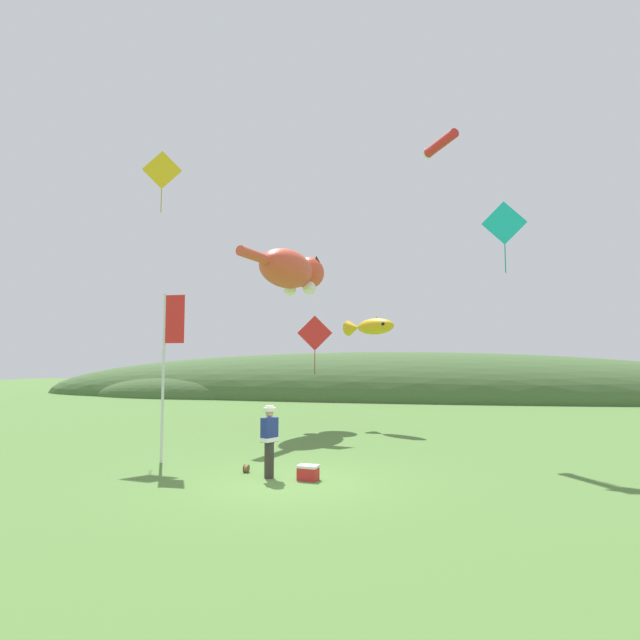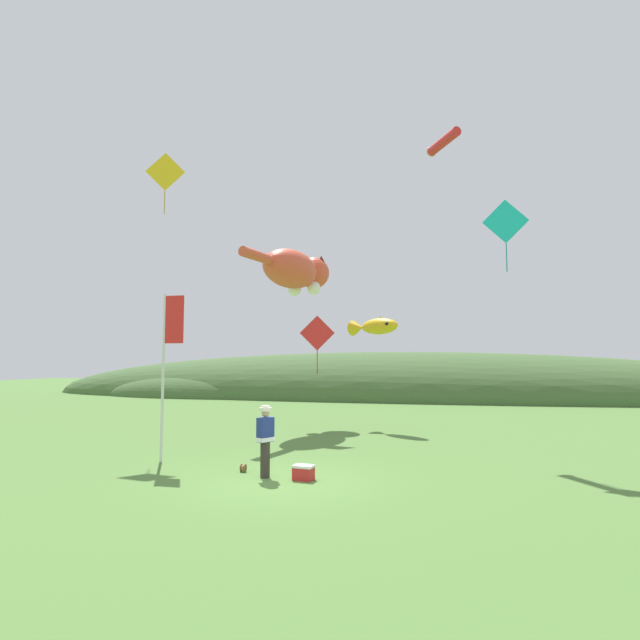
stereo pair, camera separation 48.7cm
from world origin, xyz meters
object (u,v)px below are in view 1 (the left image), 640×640
at_px(kite_spool, 246,468).
at_px(festival_banner_pole, 168,351).
at_px(kite_fish_windsock, 370,327).
at_px(kite_tube_streamer, 440,144).
at_px(kite_diamond_teal, 504,223).
at_px(kite_diamond_red, 315,333).
at_px(festival_attendant, 269,439).
at_px(kite_diamond_gold, 162,170).
at_px(picnic_cooler, 308,473).
at_px(kite_giant_cat, 292,271).

xyz_separation_m(kite_spool, festival_banner_pole, (-2.66, 0.65, 3.08)).
bearing_deg(kite_fish_windsock, festival_banner_pole, -119.17).
height_order(festival_banner_pole, kite_tube_streamer, kite_tube_streamer).
distance_m(kite_spool, kite_diamond_teal, 10.76).
relative_size(kite_tube_streamer, kite_diamond_red, 0.82).
relative_size(festival_attendant, kite_diamond_red, 0.79).
distance_m(festival_attendant, kite_fish_windsock, 10.57).
bearing_deg(kite_fish_windsock, kite_spool, -103.36).
distance_m(kite_diamond_red, kite_diamond_gold, 8.46).
bearing_deg(festival_attendant, kite_fish_windsock, 81.53).
height_order(kite_tube_streamer, kite_diamond_red, kite_tube_streamer).
bearing_deg(kite_spool, picnic_cooler, -15.25).
bearing_deg(kite_diamond_teal, kite_tube_streamer, 123.48).
xyz_separation_m(festival_banner_pole, kite_diamond_teal, (9.78, 3.13, 4.05)).
bearing_deg(kite_diamond_teal, festival_banner_pole, -162.26).
bearing_deg(kite_fish_windsock, kite_giant_cat, -177.15).
bearing_deg(festival_banner_pole, kite_giant_cat, 81.19).
relative_size(kite_fish_windsock, kite_diamond_red, 1.14).
bearing_deg(festival_attendant, kite_diamond_gold, 141.72).
relative_size(picnic_cooler, kite_diamond_gold, 0.22).
distance_m(festival_banner_pole, kite_giant_cat, 9.50).
distance_m(festival_attendant, kite_spool, 1.23).
relative_size(kite_giant_cat, kite_fish_windsock, 2.55).
xyz_separation_m(picnic_cooler, festival_banner_pole, (-4.43, 1.13, 3.00)).
distance_m(picnic_cooler, kite_diamond_red, 7.80).
relative_size(kite_fish_windsock, kite_diamond_teal, 1.12).
relative_size(kite_spool, picnic_cooler, 0.39).
relative_size(kite_giant_cat, kite_diamond_red, 2.92).
distance_m(picnic_cooler, festival_banner_pole, 5.47).
xyz_separation_m(kite_spool, kite_giant_cat, (-1.33, 9.25, 6.91)).
relative_size(festival_attendant, kite_diamond_teal, 0.77).
xyz_separation_m(picnic_cooler, kite_tube_streamer, (3.53, 7.01, 11.02)).
height_order(festival_banner_pole, kite_diamond_gold, kite_diamond_gold).
height_order(kite_giant_cat, kite_diamond_red, kite_giant_cat).
bearing_deg(festival_attendant, kite_giant_cat, 102.18).
bearing_deg(kite_giant_cat, kite_diamond_red, -59.79).
height_order(kite_giant_cat, kite_fish_windsock, kite_giant_cat).
height_order(picnic_cooler, kite_giant_cat, kite_giant_cat).
bearing_deg(festival_attendant, kite_diamond_red, 92.82).
xyz_separation_m(festival_attendant, kite_tube_streamer, (4.53, 6.99, 10.25)).
distance_m(kite_tube_streamer, kite_diamond_red, 8.74).
height_order(kite_spool, kite_tube_streamer, kite_tube_streamer).
distance_m(kite_spool, kite_tube_streamer, 13.93).
xyz_separation_m(kite_spool, kite_diamond_red, (0.44, 6.21, 3.85)).
height_order(picnic_cooler, kite_tube_streamer, kite_tube_streamer).
xyz_separation_m(festival_attendant, kite_giant_cat, (-2.09, 9.70, 6.06)).
bearing_deg(kite_diamond_teal, kite_diamond_red, 159.99).
height_order(kite_spool, kite_diamond_teal, kite_diamond_teal).
xyz_separation_m(kite_tube_streamer, kite_diamond_gold, (-10.31, -2.43, -1.13)).
height_order(kite_tube_streamer, kite_diamond_teal, kite_tube_streamer).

